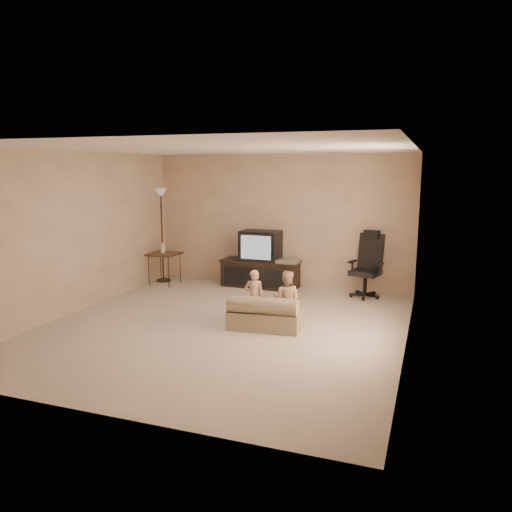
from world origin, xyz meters
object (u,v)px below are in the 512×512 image
Objects in this scene: tv_stand at (261,264)px; office_chair at (367,273)px; side_table at (164,254)px; floor_lamp at (161,214)px; toddler_right at (286,299)px; toddler_left at (254,297)px; child_sofa at (264,315)px.

tv_stand is 2.00m from office_chair.
floor_lamp is at bearing 126.08° from side_table.
side_table is 0.79m from floor_lamp.
toddler_right is (1.14, -2.19, -0.04)m from tv_stand.
toddler_left is (0.65, -2.17, -0.05)m from tv_stand.
side_table is 1.00× the size of toddler_right.
floor_lamp is at bearing -162.75° from office_chair.
toddler_right is at bearing 30.56° from child_sofa.
child_sofa is at bearing -37.02° from floor_lamp.
tv_stand is 1.90m from side_table.
tv_stand reaches higher than side_table.
side_table is 3.39m from child_sofa.
floor_lamp is (-4.00, -0.13, 0.93)m from office_chair.
side_table is 3.49m from toddler_right.
floor_lamp reaches higher than toddler_right.
side_table is at bearing -34.59° from toddler_right.
toddler_left is at bearing -35.13° from side_table.
toddler_right reaches higher than toddler_left.
child_sofa is 0.39m from toddler_right.
toddler_left is (-1.35, -2.10, -0.02)m from office_chair.
side_table is at bearing -166.07° from tv_stand.
office_chair reaches higher than side_table.
office_chair is 1.11× the size of child_sofa.
child_sofa is 1.32× the size of toddler_left.
office_chair is at bearing -135.81° from toddler_left.
office_chair is at bearing 4.94° from side_table.
toddler_right is at bearing -96.70° from office_chair.
office_chair is 0.63× the size of floor_lamp.
office_chair is 3.87m from side_table.
toddler_right is (0.49, -0.02, 0.01)m from toddler_left.
side_table reaches higher than toddler_left.
toddler_right is (3.00, -1.79, -0.18)m from side_table.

